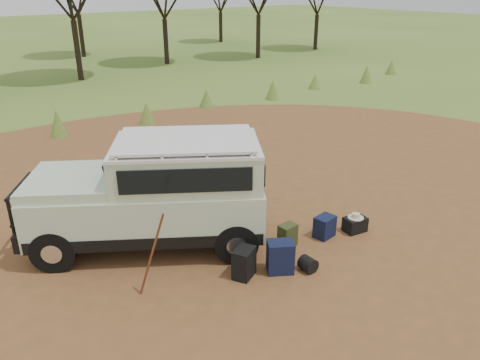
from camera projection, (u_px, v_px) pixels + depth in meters
ground at (209, 249)px, 8.94m from camera, size 140.00×140.00×0.00m
dirt_clearing at (209, 249)px, 8.94m from camera, size 23.00×23.00×0.01m
grass_fringe at (63, 125)px, 15.18m from camera, size 36.60×1.60×0.90m
safari_vehicle at (156, 196)px, 8.73m from camera, size 4.59×3.80×2.14m
walking_staff at (151, 256)px, 7.34m from camera, size 0.41×0.37×1.51m
backpack_black at (244, 263)px, 8.01m from camera, size 0.49×0.44×0.55m
backpack_navy at (280, 257)px, 8.14m from camera, size 0.56×0.51×0.59m
backpack_olive at (288, 236)px, 8.95m from camera, size 0.35×0.26×0.46m
duffel_navy at (325, 227)px, 9.29m from camera, size 0.44×0.35×0.45m
hard_case at (355, 225)px, 9.52m from camera, size 0.48×0.38×0.31m
stuff_sack at (308, 264)px, 8.22m from camera, size 0.27×0.27×0.27m
safari_hat at (356, 216)px, 9.44m from camera, size 0.32×0.32×0.09m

